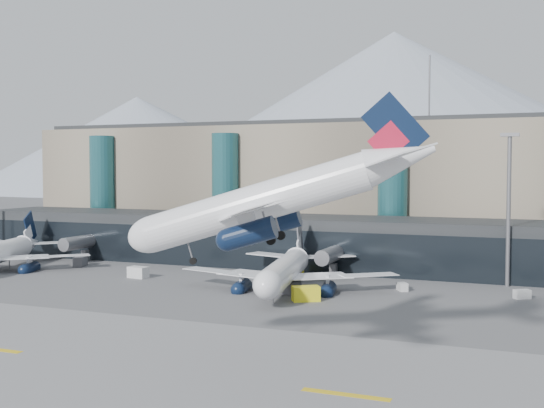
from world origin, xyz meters
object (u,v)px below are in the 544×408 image
Objects in this scene: hero_jet at (285,188)px; veh_g at (402,287)px; lightmast_mid at (509,200)px; veh_c at (288,287)px; veh_a at (138,272)px; veh_f at (80,261)px; veh_h at (306,294)px; jet_parked_left at (3,246)px; veh_d at (522,294)px; veh_b at (300,273)px; jet_parked_mid at (288,261)px.

hero_jet is 14.29× the size of veh_g.
hero_jet is (-17.20, -58.96, 3.44)m from lightmast_mid.
hero_jet is 44.69m from veh_c.
veh_f is at bearing 164.88° from veh_a.
veh_g is at bearing 17.21° from veh_h.
jet_parked_left is at bearing 104.69° from veh_f.
veh_a is 1.49× the size of veh_d.
veh_c is 1.56× the size of veh_d.
veh_h is (-11.61, -13.90, 0.45)m from veh_g.
veh_g is at bearing -124.91° from veh_b.
veh_d is at bearing -115.97° from veh_b.
veh_b is at bearing 31.98° from veh_a.
veh_f is (-64.05, 51.48, -16.88)m from hero_jet.
hero_jet reaches higher than veh_b.
veh_h is at bearing -173.86° from veh_b.
jet_parked_mid reaches higher than veh_d.
jet_parked_left is 31.52m from veh_a.
hero_jet is 13.49× the size of veh_b.
veh_d is 83.99m from veh_f.
veh_d is (38.21, -6.76, -0.01)m from veh_b.
veh_g is (65.76, -3.17, -0.32)m from veh_f.
lightmast_mid is at bearing -99.88° from veh_b.
veh_b is 22.44m from veh_h.
jet_parked_left is (-93.53, -15.57, -9.91)m from lightmast_mid.
veh_b is 1.06× the size of veh_g.
jet_parked_mid is (-33.38, -15.50, -9.83)m from lightmast_mid.
veh_g is at bearing -111.43° from veh_f.
veh_f is (-19.04, 8.14, -0.03)m from veh_a.
jet_parked_left reaches higher than veh_d.
jet_parked_mid is 10.04× the size of veh_c.
veh_d is (2.69, -10.53, -13.73)m from lightmast_mid.
veh_c is (3.97, -16.36, 0.35)m from veh_b.
jet_parked_left is at bearing -170.55° from lightmast_mid.
veh_f is 1.55× the size of veh_g.
lightmast_mid is at bearing 61.15° from veh_c.
veh_h is (-29.78, -14.03, 0.42)m from veh_d.
veh_d is at bearing -110.74° from veh_f.
veh_c is 35.56m from veh_d.
jet_parked_left is 15.39× the size of veh_d.
jet_parked_left is at bearing -115.91° from veh_g.
hero_jet is 0.86× the size of jet_parked_mid.
veh_b is 38.80m from veh_d.
veh_d is at bearing 60.89° from veh_g.
lightmast_mid is 11.26× the size of veh_g.
lightmast_mid is 38.27m from veh_b.
lightmast_mid is 10.64× the size of veh_b.
veh_f is at bearing -122.27° from veh_g.
lightmast_mid reaches higher than veh_f.
veh_d is (96.22, 5.05, -3.82)m from jet_parked_left.
jet_parked_mid is 9.36× the size of veh_h.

